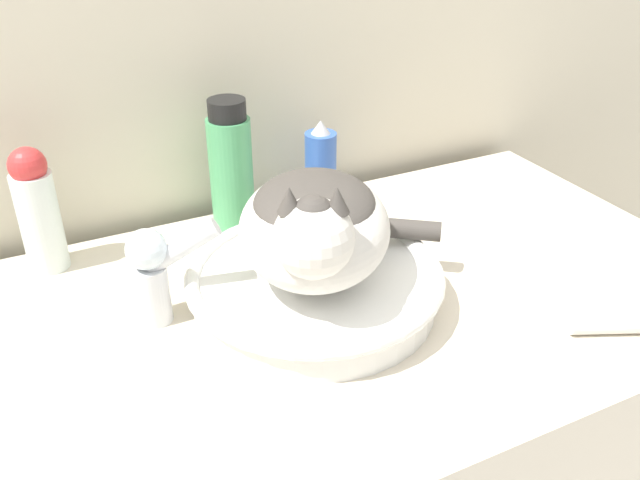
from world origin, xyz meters
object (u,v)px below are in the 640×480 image
Objects in this scene: mouthwash_bottle at (231,168)px; cream_tube at (625,323)px; faucet at (155,269)px; cat at (315,223)px; lotion_bottle_white at (38,210)px; spray_bottle_trigger at (321,168)px.

cream_tube is (0.34, -0.48, -0.09)m from mouthwash_bottle.
cream_tube is at bearing -12.75° from faucet.
cream_tube is (0.33, -0.22, -0.11)m from cat.
faucet is at bearing -82.74° from cat.
mouthwash_bottle reaches higher than lotion_bottle_white.
cat is 0.21m from faucet.
spray_bottle_trigger is 0.52m from cream_tube.
cat is 1.81× the size of lotion_bottle_white.
spray_bottle_trigger is at bearing 111.29° from cream_tube.
spray_bottle_trigger reaches higher than faucet.
lotion_bottle_white is (-0.30, 0.26, -0.03)m from cat.
cream_tube is (0.19, -0.48, -0.06)m from spray_bottle_trigger.
cat is at bearing -86.18° from mouthwash_bottle.
mouthwash_bottle is at bearing 125.41° from cream_tube.
cat reaches higher than lotion_bottle_white.
mouthwash_bottle is at bearing -180.00° from spray_bottle_trigger.
mouthwash_bottle reaches higher than faucet.
faucet is at bearing -130.90° from mouthwash_bottle.
faucet is 0.23m from lotion_bottle_white.
lotion_bottle_white is at bearing -104.84° from cat.
lotion_bottle_white is at bearing 180.00° from mouthwash_bottle.
cat is 2.47× the size of cream_tube.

